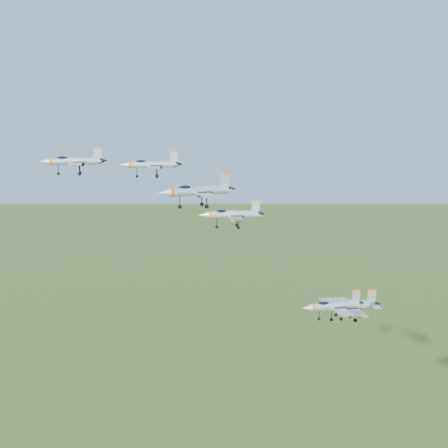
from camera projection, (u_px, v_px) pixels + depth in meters
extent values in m
cylinder|color=#B5BBC3|center=(75.00, 161.00, 111.23)|extent=(8.86, 1.32, 1.28)
cone|color=#B5BBC3|center=(44.00, 162.00, 110.31)|extent=(1.78, 1.29, 1.28)
cone|color=black|center=(104.00, 161.00, 112.11)|extent=(1.38, 1.09, 1.09)
ellipsoid|color=black|center=(62.00, 159.00, 110.76)|extent=(2.17, 0.93, 0.81)
cube|color=#B5BBC3|center=(75.00, 164.00, 108.65)|extent=(2.28, 4.34, 0.14)
cube|color=#B5BBC3|center=(77.00, 161.00, 113.97)|extent=(2.28, 4.34, 0.14)
cube|color=#B5BBC3|center=(97.00, 153.00, 111.66)|extent=(1.48, 0.12, 2.07)
cube|color=orange|center=(97.00, 147.00, 111.44)|extent=(1.08, 0.14, 0.34)
cylinder|color=#B5BBC3|center=(152.00, 164.00, 103.88)|extent=(7.86, 1.44, 1.13)
cone|color=#B5BBC3|center=(124.00, 165.00, 103.27)|extent=(1.61, 1.19, 1.13)
cone|color=black|center=(179.00, 164.00, 104.46)|extent=(1.25, 1.01, 0.96)
ellipsoid|color=black|center=(141.00, 162.00, 103.55)|extent=(1.94, 0.89, 0.72)
cube|color=#B5BBC3|center=(154.00, 167.00, 101.58)|extent=(2.15, 3.90, 0.12)
cube|color=#B5BBC3|center=(153.00, 164.00, 106.31)|extent=(2.15, 3.90, 0.12)
cube|color=#B5BBC3|center=(174.00, 157.00, 104.10)|extent=(1.31, 0.16, 1.82)
cube|color=orange|center=(174.00, 151.00, 103.91)|extent=(0.96, 0.16, 0.30)
cylinder|color=#B5BBC3|center=(199.00, 191.00, 93.72)|extent=(9.24, 3.09, 1.32)
cone|color=#B5BBC3|center=(164.00, 193.00, 91.78)|extent=(2.05, 1.66, 1.32)
cone|color=black|center=(232.00, 189.00, 95.59)|extent=(1.62, 1.38, 1.12)
ellipsoid|color=black|center=(185.00, 188.00, 92.83)|extent=(2.38, 1.37, 0.84)
cube|color=#B5BBC3|center=(207.00, 195.00, 91.24)|extent=(3.17, 4.85, 0.14)
cube|color=#B5BBC3|center=(194.00, 190.00, 96.45)|extent=(3.17, 4.85, 0.14)
cube|color=#B5BBC3|center=(225.00, 180.00, 94.92)|extent=(1.52, 0.42, 2.14)
cube|color=orange|center=(225.00, 173.00, 94.70)|extent=(1.13, 0.36, 0.36)
cylinder|color=#B5BBC3|center=(233.00, 214.00, 118.81)|extent=(9.56, 1.87, 1.37)
cone|color=#B5BBC3|center=(203.00, 215.00, 118.14)|extent=(1.97, 1.47, 1.37)
cone|color=black|center=(262.00, 214.00, 119.45)|extent=(1.54, 1.24, 1.17)
ellipsoid|color=black|center=(221.00, 212.00, 118.43)|extent=(2.37, 1.11, 0.87)
cube|color=#B5BBC3|center=(236.00, 219.00, 116.01)|extent=(2.67, 4.77, 0.15)
cube|color=#B5BBC3|center=(232.00, 213.00, 121.76)|extent=(2.67, 4.77, 0.15)
cube|color=#B5BBC3|center=(256.00, 207.00, 119.03)|extent=(1.59, 0.21, 2.22)
cube|color=orange|center=(256.00, 201.00, 118.80)|extent=(1.17, 0.21, 0.37)
cylinder|color=#B5BBC3|center=(335.00, 305.00, 99.27)|extent=(8.10, 1.83, 1.16)
cone|color=#B5BBC3|center=(307.00, 308.00, 98.08)|extent=(1.70, 1.29, 1.16)
cone|color=black|center=(361.00, 303.00, 100.43)|extent=(1.33, 1.09, 0.99)
ellipsoid|color=black|center=(324.00, 304.00, 98.70)|extent=(2.03, 1.00, 0.74)
cube|color=#B5BBC3|center=(343.00, 312.00, 96.99)|extent=(2.38, 4.09, 0.12)
cube|color=#B5BBC3|center=(329.00, 302.00, 101.73)|extent=(2.38, 4.09, 0.12)
cube|color=#B5BBC3|center=(356.00, 296.00, 99.94)|extent=(1.34, 0.22, 1.87)
cube|color=orange|center=(356.00, 291.00, 99.75)|extent=(0.99, 0.21, 0.31)
cylinder|color=#B5BBC3|center=(349.00, 306.00, 114.47)|extent=(9.89, 1.73, 1.42)
cone|color=#B5BBC3|center=(318.00, 308.00, 113.30)|extent=(2.01, 1.48, 1.42)
cone|color=black|center=(378.00, 304.00, 115.60)|extent=(1.57, 1.26, 1.21)
ellipsoid|color=black|center=(336.00, 304.00, 113.89)|extent=(2.44, 1.10, 0.90)
cube|color=#B5BBC3|center=(357.00, 313.00, 111.63)|extent=(2.67, 4.89, 0.15)
cube|color=#B5BBC3|center=(343.00, 302.00, 117.51)|extent=(2.67, 4.89, 0.15)
cube|color=#B5BBC3|center=(372.00, 297.00, 115.07)|extent=(1.65, 0.18, 2.30)
cube|color=orange|center=(372.00, 290.00, 114.83)|extent=(1.21, 0.19, 0.38)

